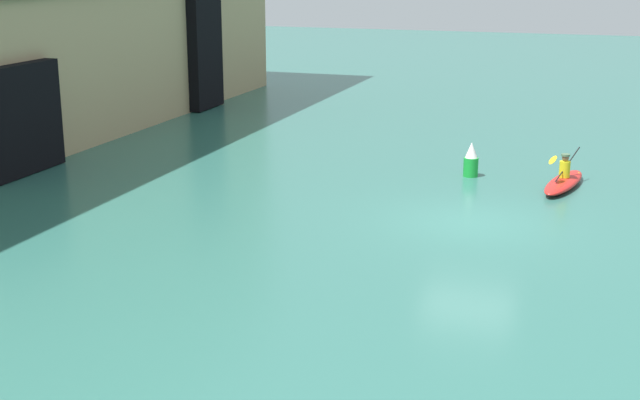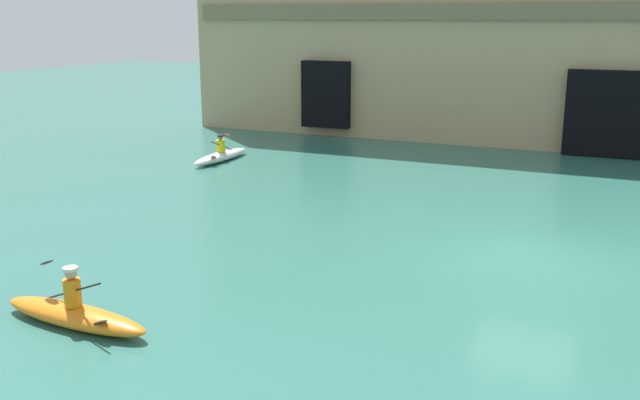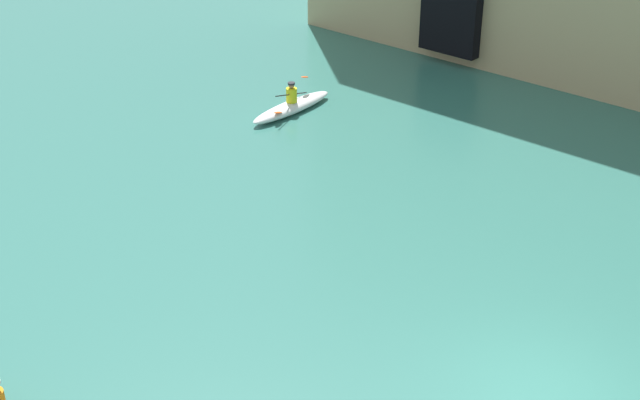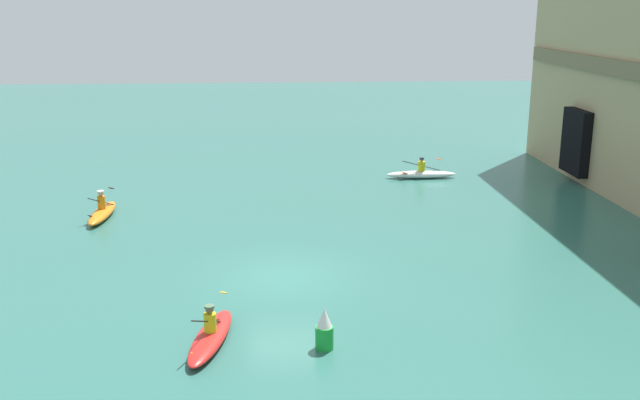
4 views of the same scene
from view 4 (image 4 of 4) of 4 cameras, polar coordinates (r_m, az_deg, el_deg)
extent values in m
plane|color=#2D665B|center=(23.12, -2.78, -6.14)|extent=(120.00, 120.00, 0.00)
cube|color=black|center=(37.06, 19.93, 4.40)|extent=(2.37, 0.70, 3.14)
ellipsoid|color=red|center=(18.97, -8.74, -10.78)|extent=(3.38, 1.35, 0.33)
cylinder|color=gold|center=(18.79, -8.79, -9.65)|extent=(0.32, 0.32, 0.50)
sphere|color=brown|center=(18.64, -8.83, -8.66)|extent=(0.21, 0.21, 0.21)
cylinder|color=#4C6B4C|center=(18.61, -8.84, -8.43)|extent=(0.26, 0.26, 0.06)
cylinder|color=black|center=(18.78, -8.79, -9.58)|extent=(1.97, 0.72, 0.99)
ellipsoid|color=yellow|center=(18.22, -9.93, -11.95)|extent=(0.46, 0.31, 0.23)
ellipsoid|color=yellow|center=(19.38, -7.73, -7.36)|extent=(0.46, 0.31, 0.23)
ellipsoid|color=orange|center=(30.61, -17.02, -1.01)|extent=(3.37, 0.85, 0.40)
cylinder|color=orange|center=(30.49, -17.09, -0.18)|extent=(0.32, 0.32, 0.52)
sphere|color=tan|center=(30.40, -17.14, 0.49)|extent=(0.22, 0.22, 0.22)
cylinder|color=silver|center=(30.37, -17.15, 0.66)|extent=(0.28, 0.28, 0.06)
cylinder|color=black|center=(30.48, -17.09, -0.14)|extent=(1.90, 0.61, 0.84)
ellipsoid|color=black|center=(29.86, -17.85, -1.23)|extent=(0.46, 0.30, 0.21)
ellipsoid|color=black|center=(31.12, -16.36, 0.91)|extent=(0.46, 0.30, 0.21)
ellipsoid|color=white|center=(36.38, 8.10, 2.04)|extent=(0.75, 3.55, 0.38)
cylinder|color=gold|center=(36.28, 8.12, 2.69)|extent=(0.36, 0.36, 0.48)
sphere|color=#9E704C|center=(36.21, 8.14, 3.21)|extent=(0.19, 0.19, 0.19)
cylinder|color=#232328|center=(36.20, 8.15, 3.32)|extent=(0.24, 0.24, 0.06)
cylinder|color=black|center=(36.28, 8.12, 2.73)|extent=(0.57, 2.08, 0.67)
ellipsoid|color=#D84C19|center=(36.65, 9.47, 3.25)|extent=(0.28, 0.47, 0.17)
ellipsoid|color=#D84C19|center=(35.94, 6.75, 2.20)|extent=(0.28, 0.47, 0.17)
cylinder|color=green|center=(18.40, 0.35, -10.95)|extent=(0.47, 0.47, 0.61)
cone|color=white|center=(18.17, 0.35, -9.39)|extent=(0.40, 0.40, 0.50)
camera|label=1|loc=(44.22, -8.16, 13.08)|focal=50.00mm
camera|label=2|loc=(25.46, -43.74, 4.57)|focal=40.00mm
camera|label=3|loc=(20.71, -44.54, 19.91)|focal=50.00mm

